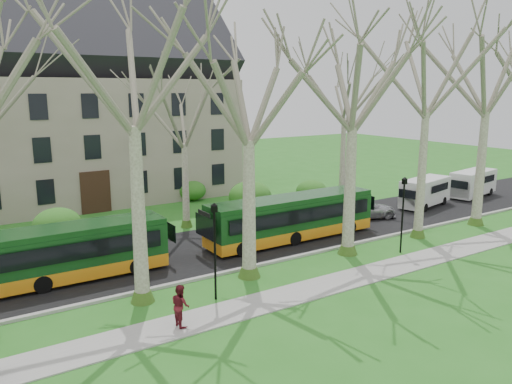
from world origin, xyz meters
TOP-DOWN VIEW (x-y plane):
  - ground at (0.00, 0.00)m, footprint 120.00×120.00m
  - sidewalk at (0.00, -2.50)m, footprint 70.00×2.00m
  - road at (0.00, 5.50)m, footprint 80.00×8.00m
  - curb at (0.00, 1.50)m, footprint 80.00×0.25m
  - building at (-6.00, 24.00)m, footprint 26.50×12.20m
  - tree_row_verge at (0.00, 0.30)m, footprint 49.00×7.00m
  - tree_row_far at (-1.33, 11.00)m, footprint 33.00×7.00m
  - lamp_row at (-0.00, -1.00)m, footprint 36.22×0.22m
  - hedges at (-4.67, 14.00)m, footprint 30.60×8.60m
  - bus_lead at (-11.78, 4.83)m, footprint 11.08×2.38m
  - bus_follow at (2.19, 4.31)m, footprint 11.19×2.36m
  - sedan at (9.69, 5.68)m, footprint 5.13×3.27m
  - van_a at (16.41, 5.73)m, footprint 5.42×2.96m
  - van_b at (22.99, 5.95)m, footprint 5.42×2.74m
  - pedestrian_b at (-8.40, -2.57)m, footprint 0.66×0.83m

SIDE VIEW (x-z plane):
  - ground at x=0.00m, z-range 0.00..0.00m
  - sidewalk at x=0.00m, z-range 0.00..0.06m
  - road at x=0.00m, z-range 0.00..0.06m
  - curb at x=0.00m, z-range 0.00..0.14m
  - sedan at x=9.69m, z-range 0.06..1.44m
  - pedestrian_b at x=-8.40m, z-range 0.06..1.74m
  - hedges at x=-4.67m, z-range 0.00..2.00m
  - van_a at x=16.41m, z-range 0.06..2.30m
  - van_b at x=22.99m, z-range 0.06..2.32m
  - bus_lead at x=-11.78m, z-range 0.06..2.83m
  - bus_follow at x=2.19m, z-range 0.06..2.86m
  - lamp_row at x=0.00m, z-range 0.42..4.72m
  - tree_row_far at x=-1.33m, z-range 0.00..12.00m
  - tree_row_verge at x=0.00m, z-range 0.00..14.00m
  - building at x=-6.00m, z-range 0.07..16.07m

